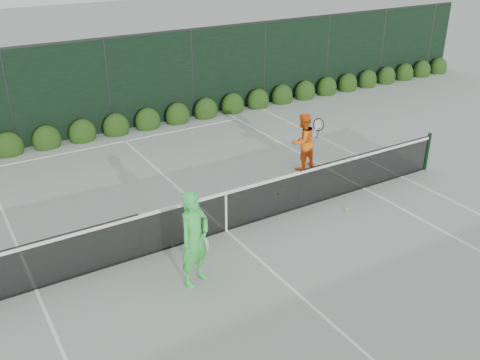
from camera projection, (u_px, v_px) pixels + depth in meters
ground at (226, 231)px, 11.92m from camera, size 80.00×80.00×0.00m
tennis_net at (225, 210)px, 11.68m from camera, size 12.90×0.10×1.07m
player_woman at (195, 239)px, 9.82m from camera, size 0.82×0.69×1.91m
player_man at (303, 142)px, 14.65m from camera, size 0.90×0.71×1.60m
court_lines at (226, 231)px, 11.92m from camera, size 11.03×23.83×0.01m
windscreen_fence at (304, 225)px, 9.18m from camera, size 32.00×21.07×3.06m
hedge_row at (116, 127)px, 17.33m from camera, size 31.66×0.65×0.94m
tennis_balls at (287, 201)px, 13.12m from camera, size 2.45×1.92×0.07m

